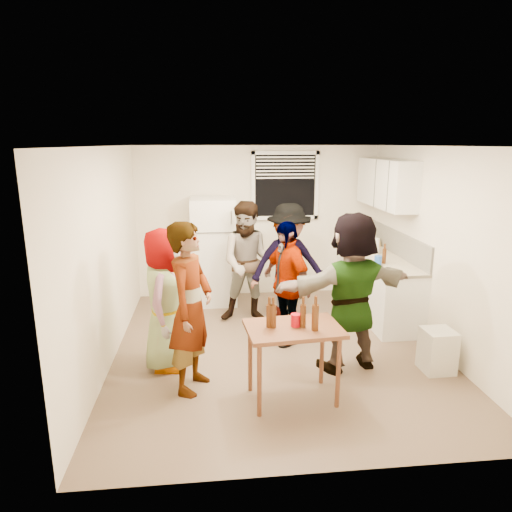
{
  "coord_description": "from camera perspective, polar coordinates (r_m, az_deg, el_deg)",
  "views": [
    {
      "loc": [
        -0.82,
        -5.26,
        2.53
      ],
      "look_at": [
        -0.24,
        0.28,
        1.15
      ],
      "focal_mm": 32.0,
      "sensor_mm": 36.0,
      "label": 1
    }
  ],
  "objects": [
    {
      "name": "room",
      "position": [
        5.9,
        2.62,
        -11.52
      ],
      "size": [
        4.0,
        4.5,
        2.5
      ],
      "primitive_type": null,
      "color": "white",
      "rests_on": "ground"
    },
    {
      "name": "window",
      "position": [
        7.61,
        3.65,
        8.76
      ],
      "size": [
        1.12,
        0.1,
        1.06
      ],
      "primitive_type": null,
      "color": "white",
      "rests_on": "room"
    },
    {
      "name": "refrigerator",
      "position": [
        7.34,
        -5.31,
        0.62
      ],
      "size": [
        0.7,
        0.7,
        1.7
      ],
      "primitive_type": "cube",
      "color": "white",
      "rests_on": "ground"
    },
    {
      "name": "counter_lower",
      "position": [
        7.2,
        14.78,
        -3.51
      ],
      "size": [
        0.6,
        2.2,
        0.86
      ],
      "primitive_type": "cube",
      "color": "white",
      "rests_on": "ground"
    },
    {
      "name": "countertop",
      "position": [
        7.09,
        15.0,
        -0.04
      ],
      "size": [
        0.64,
        2.22,
        0.04
      ],
      "primitive_type": "cube",
      "color": "beige",
      "rests_on": "counter_lower"
    },
    {
      "name": "backsplash",
      "position": [
        7.15,
        17.24,
        1.58
      ],
      "size": [
        0.03,
        2.2,
        0.36
      ],
      "primitive_type": "cube",
      "color": "#AFABA1",
      "rests_on": "countertop"
    },
    {
      "name": "upper_cabinets",
      "position": [
        7.15,
        15.96,
        8.73
      ],
      "size": [
        0.34,
        1.6,
        0.7
      ],
      "primitive_type": "cube",
      "color": "white",
      "rests_on": "room"
    },
    {
      "name": "kettle",
      "position": [
        7.47,
        13.44,
        0.93
      ],
      "size": [
        0.27,
        0.23,
        0.22
      ],
      "primitive_type": null,
      "rotation": [
        0.0,
        0.0,
        0.01
      ],
      "color": "silver",
      "rests_on": "countertop"
    },
    {
      "name": "paper_towel",
      "position": [
        7.15,
        14.63,
        0.27
      ],
      "size": [
        0.11,
        0.11,
        0.24
      ],
      "primitive_type": "cylinder",
      "color": "white",
      "rests_on": "countertop"
    },
    {
      "name": "wine_bottle",
      "position": [
        8.01,
        12.83,
        1.83
      ],
      "size": [
        0.07,
        0.07,
        0.28
      ],
      "primitive_type": "cylinder",
      "color": "black",
      "rests_on": "countertop"
    },
    {
      "name": "beer_bottle_counter",
      "position": [
        6.61,
        15.67,
        -0.9
      ],
      "size": [
        0.05,
        0.05,
        0.21
      ],
      "primitive_type": "cylinder",
      "color": "#47230C",
      "rests_on": "countertop"
    },
    {
      "name": "blue_cup",
      "position": [
        6.49,
        14.97,
        -1.12
      ],
      "size": [
        0.1,
        0.1,
        0.13
      ],
      "primitive_type": "cylinder",
      "color": "blue",
      "rests_on": "countertop"
    },
    {
      "name": "picture_frame",
      "position": [
        7.69,
        15.0,
        1.71
      ],
      "size": [
        0.02,
        0.16,
        0.14
      ],
      "primitive_type": "cube",
      "color": "tan",
      "rests_on": "countertop"
    },
    {
      "name": "trash_bin",
      "position": [
        5.66,
        21.74,
        -10.9
      ],
      "size": [
        0.34,
        0.34,
        0.49
      ],
      "primitive_type": "cube",
      "rotation": [
        0.0,
        0.0,
        0.03
      ],
      "color": "silver",
      "rests_on": "ground"
    },
    {
      "name": "serving_table",
      "position": [
        4.9,
        4.53,
        -17.27
      ],
      "size": [
        0.98,
        0.7,
        0.78
      ],
      "primitive_type": null,
      "rotation": [
        0.0,
        0.0,
        0.09
      ],
      "color": "brown",
      "rests_on": "ground"
    },
    {
      "name": "beer_bottle_table",
      "position": [
        4.48,
        7.36,
        -9.18
      ],
      "size": [
        0.07,
        0.07,
        0.26
      ],
      "primitive_type": "cylinder",
      "color": "#47230C",
      "rests_on": "serving_table"
    },
    {
      "name": "red_cup",
      "position": [
        4.55,
        4.94,
        -8.74
      ],
      "size": [
        0.09,
        0.09,
        0.13
      ],
      "primitive_type": "cylinder",
      "color": "#AD0913",
      "rests_on": "serving_table"
    },
    {
      "name": "guest_grey",
      "position": [
        5.59,
        -10.88,
        -13.28
      ],
      "size": [
        1.75,
        1.07,
        0.52
      ],
      "primitive_type": "imported",
      "rotation": [
        0.0,
        0.0,
        1.4
      ],
      "color": "gray",
      "rests_on": "ground"
    },
    {
      "name": "guest_stripe",
      "position": [
        5.11,
        -7.8,
        -15.91
      ],
      "size": [
        1.91,
        1.25,
        0.43
      ],
      "primitive_type": "imported",
      "rotation": [
        0.0,
        0.0,
        1.21
      ],
      "color": "#141933",
      "rests_on": "ground"
    },
    {
      "name": "guest_back_left",
      "position": [
        6.78,
        -0.8,
        -8.01
      ],
      "size": [
        1.05,
        1.84,
        0.66
      ],
      "primitive_type": "imported",
      "rotation": [
        0.0,
        0.0,
        -0.12
      ],
      "color": "brown",
      "rests_on": "ground"
    },
    {
      "name": "guest_back_right",
      "position": [
        6.79,
        3.95,
        -8.01
      ],
      "size": [
        1.33,
        1.85,
        0.64
      ],
      "primitive_type": "imported",
      "rotation": [
        0.0,
        0.0,
        0.13
      ],
      "color": "#393A3E",
      "rests_on": "ground"
    },
    {
      "name": "guest_black",
      "position": [
        6.12,
        3.67,
        -10.52
      ],
      "size": [
        1.85,
        1.54,
        0.39
      ],
      "primitive_type": "imported",
      "rotation": [
        0.0,
        0.0,
        -1.12
      ],
      "color": "black",
      "rests_on": "ground"
    },
    {
      "name": "guest_orange",
      "position": [
        5.58,
        11.33,
        -13.36
      ],
      "size": [
        2.07,
        2.17,
        0.54
      ],
      "primitive_type": "imported",
      "rotation": [
        0.0,
        0.0,
        3.38
      ],
      "color": "#F87C4D",
      "rests_on": "ground"
    }
  ]
}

